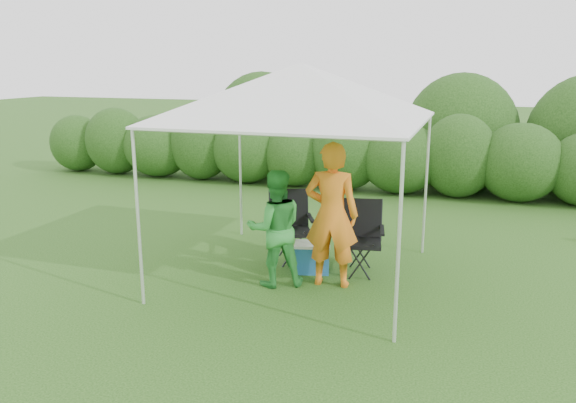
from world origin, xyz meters
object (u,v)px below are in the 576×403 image
(canopy, at_px, (300,92))
(man, at_px, (332,215))
(chair_left, at_px, (290,221))
(chair_right, at_px, (361,232))
(woman, at_px, (275,228))
(cooler, at_px, (312,257))

(canopy, relative_size, man, 1.65)
(chair_left, bearing_deg, man, -68.06)
(chair_right, height_order, chair_left, chair_left)
(chair_left, height_order, woman, woman)
(chair_left, distance_m, cooler, 0.71)
(chair_right, distance_m, cooler, 0.76)
(canopy, relative_size, chair_left, 3.03)
(woman, bearing_deg, chair_right, -166.80)
(cooler, bearing_deg, chair_left, 125.67)
(chair_right, relative_size, chair_left, 0.98)
(chair_left, bearing_deg, woman, -107.03)
(chair_left, xyz_separation_m, man, (0.82, -0.77, 0.36))
(chair_left, distance_m, man, 1.18)
(canopy, distance_m, cooler, 2.27)
(canopy, relative_size, cooler, 5.57)
(canopy, distance_m, woman, 1.76)
(canopy, xyz_separation_m, woman, (-0.20, -0.41, -1.70))
(chair_right, xyz_separation_m, cooler, (-0.62, -0.23, -0.36))
(chair_left, height_order, cooler, chair_left)
(chair_right, distance_m, woman, 1.28)
(man, height_order, woman, man)
(cooler, bearing_deg, woman, -132.24)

